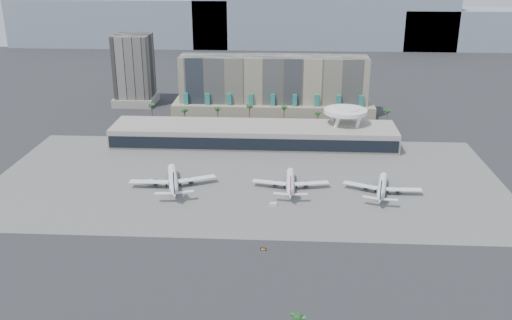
# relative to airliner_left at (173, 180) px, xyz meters

# --- Properties ---
(ground) EXTENTS (900.00, 900.00, 0.00)m
(ground) POSITION_rel_airliner_left_xyz_m (36.14, -42.69, -3.90)
(ground) COLOR #232326
(ground) RESTS_ON ground
(apron_pad) EXTENTS (260.00, 130.00, 0.06)m
(apron_pad) POSITION_rel_airliner_left_xyz_m (36.14, 12.31, -3.87)
(apron_pad) COLOR #5B5B59
(apron_pad) RESTS_ON ground
(mountain_ridge) EXTENTS (680.00, 60.00, 70.00)m
(mountain_ridge) POSITION_rel_airliner_left_xyz_m (64.02, 427.31, 25.99)
(mountain_ridge) COLOR gray
(mountain_ridge) RESTS_ON ground
(hotel) EXTENTS (140.00, 30.00, 42.00)m
(hotel) POSITION_rel_airliner_left_xyz_m (46.14, 131.73, 12.91)
(hotel) COLOR gray
(hotel) RESTS_ON ground
(office_tower) EXTENTS (30.00, 30.00, 52.00)m
(office_tower) POSITION_rel_airliner_left_xyz_m (-58.86, 157.31, 19.04)
(office_tower) COLOR black
(office_tower) RESTS_ON ground
(terminal) EXTENTS (170.00, 32.50, 14.50)m
(terminal) POSITION_rel_airliner_left_xyz_m (36.14, 67.15, 2.62)
(terminal) COLOR #ADA698
(terminal) RESTS_ON ground
(saucer_structure) EXTENTS (26.00, 26.00, 21.89)m
(saucer_structure) POSITION_rel_airliner_left_xyz_m (91.14, 73.31, 14.55)
(saucer_structure) COLOR white
(saucer_structure) RESTS_ON ground
(palm_row) EXTENTS (157.80, 2.80, 13.10)m
(palm_row) POSITION_rel_airliner_left_xyz_m (43.14, 102.31, 6.60)
(palm_row) COLOR brown
(palm_row) RESTS_ON ground
(airliner_left) EXTENTS (42.49, 44.14, 15.46)m
(airliner_left) POSITION_rel_airliner_left_xyz_m (0.00, 0.00, 0.00)
(airliner_left) COLOR white
(airliner_left) RESTS_ON ground
(airliner_centre) EXTENTS (38.47, 39.55, 13.67)m
(airliner_centre) POSITION_rel_airliner_left_xyz_m (58.45, 1.10, -0.45)
(airliner_centre) COLOR white
(airliner_centre) RESTS_ON ground
(airliner_right) EXTENTS (37.43, 38.91, 13.58)m
(airliner_right) POSITION_rel_airliner_left_xyz_m (102.87, -2.11, -0.47)
(airliner_right) COLOR white
(airliner_right) RESTS_ON ground
(service_vehicle_a) EXTENTS (5.57, 4.16, 2.45)m
(service_vehicle_a) POSITION_rel_airliner_left_xyz_m (-13.22, 1.51, -2.67)
(service_vehicle_a) COLOR white
(service_vehicle_a) RESTS_ON ground
(service_vehicle_b) EXTENTS (3.55, 2.61, 1.63)m
(service_vehicle_b) POSITION_rel_airliner_left_xyz_m (50.62, -19.68, -3.08)
(service_vehicle_b) COLOR silver
(service_vehicle_b) RESTS_ON ground
(taxiway_sign) EXTENTS (2.41, 0.63, 1.08)m
(taxiway_sign) POSITION_rel_airliner_left_xyz_m (47.75, -60.94, -3.36)
(taxiway_sign) COLOR black
(taxiway_sign) RESTS_ON ground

